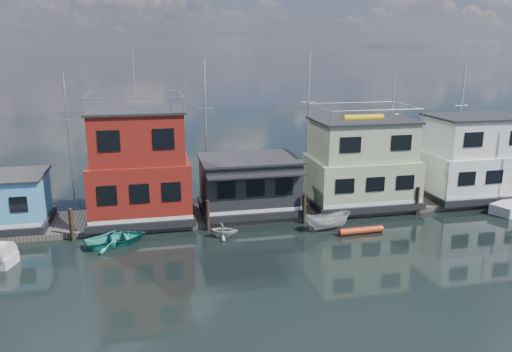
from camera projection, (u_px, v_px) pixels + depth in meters
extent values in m
plane|color=black|center=(302.00, 284.00, 27.04)|extent=(160.00, 160.00, 0.00)
cube|color=#595147|center=(255.00, 211.00, 38.34)|extent=(48.00, 5.00, 0.40)
cube|color=black|center=(2.00, 222.00, 34.57)|extent=(6.40, 4.90, 0.50)
cube|color=black|center=(142.00, 213.00, 36.50)|extent=(7.40, 5.90, 0.50)
cube|color=maroon|center=(140.00, 185.00, 35.97)|extent=(7.00, 5.50, 3.74)
cube|color=maroon|center=(137.00, 136.00, 35.06)|extent=(6.30, 4.95, 3.46)
cube|color=black|center=(136.00, 110.00, 34.61)|extent=(6.65, 5.23, 0.16)
cylinder|color=silver|center=(134.00, 80.00, 34.09)|extent=(0.08, 0.08, 4.00)
cube|color=black|center=(249.00, 206.00, 38.13)|extent=(7.40, 5.40, 0.50)
cube|color=black|center=(249.00, 182.00, 37.64)|extent=(7.00, 5.00, 3.40)
cube|color=black|center=(249.00, 159.00, 37.19)|extent=(7.30, 5.30, 0.16)
cube|color=black|center=(257.00, 175.00, 34.69)|extent=(7.00, 1.20, 0.12)
cube|color=black|center=(359.00, 199.00, 39.96)|extent=(8.40, 5.90, 0.50)
cube|color=#A5B586|center=(360.00, 177.00, 39.50)|extent=(8.00, 5.50, 3.12)
cube|color=#A5B586|center=(362.00, 140.00, 38.75)|extent=(7.20, 4.95, 2.88)
cube|color=black|center=(363.00, 120.00, 38.37)|extent=(7.60, 5.23, 0.16)
cylinder|color=#D89F08|center=(363.00, 118.00, 38.33)|extent=(3.20, 0.56, 0.56)
cube|color=black|center=(470.00, 191.00, 41.99)|extent=(8.40, 5.90, 0.50)
cube|color=white|center=(472.00, 171.00, 41.54)|extent=(8.00, 5.50, 3.12)
cube|color=white|center=(476.00, 135.00, 40.78)|extent=(7.20, 4.95, 2.88)
cube|color=black|center=(478.00, 117.00, 40.40)|extent=(7.60, 5.23, 0.16)
cylinder|color=#2D2116|center=(71.00, 225.00, 32.82)|extent=(0.28, 0.28, 2.20)
cylinder|color=#2D2116|center=(208.00, 215.00, 34.65)|extent=(0.28, 0.28, 2.20)
cylinder|color=#2D2116|center=(304.00, 209.00, 36.08)|extent=(0.28, 0.28, 2.20)
cylinder|color=#2D2116|center=(417.00, 201.00, 37.91)|extent=(0.28, 0.28, 2.20)
cylinder|color=silver|center=(69.00, 140.00, 39.90)|extent=(0.16, 0.16, 10.50)
cylinder|color=silver|center=(67.00, 120.00, 39.51)|extent=(1.40, 0.06, 0.06)
cylinder|color=silver|center=(206.00, 129.00, 42.02)|extent=(0.16, 0.16, 11.50)
cylinder|color=silver|center=(205.00, 108.00, 41.58)|extent=(1.40, 0.06, 0.06)
cylinder|color=silver|center=(308.00, 123.00, 43.78)|extent=(0.16, 0.16, 12.00)
cylinder|color=silver|center=(308.00, 102.00, 43.33)|extent=(1.40, 0.06, 0.06)
cylinder|color=silver|center=(391.00, 131.00, 45.66)|extent=(0.16, 0.16, 10.00)
cylinder|color=silver|center=(392.00, 114.00, 45.29)|extent=(1.40, 0.06, 0.06)
cylinder|color=silver|center=(460.00, 123.00, 46.96)|extent=(0.16, 0.16, 11.00)
cylinder|color=silver|center=(462.00, 105.00, 46.55)|extent=(1.40, 0.06, 0.06)
imported|color=beige|center=(224.00, 230.00, 33.54)|extent=(2.35, 2.18, 1.02)
cylinder|color=#B52E13|center=(361.00, 231.00, 34.21)|extent=(3.22, 0.63, 0.47)
imported|color=teal|center=(116.00, 239.00, 32.32)|extent=(4.55, 3.80, 0.81)
imported|color=beige|center=(328.00, 221.00, 34.90)|extent=(3.29, 1.39, 1.24)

